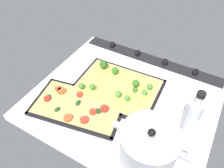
# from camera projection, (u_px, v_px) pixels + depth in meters

# --- Properties ---
(ground_plane) EXTENTS (0.75, 0.66, 0.03)m
(ground_plane) POSITION_uv_depth(u_px,v_px,m) (124.00, 99.00, 0.95)
(ground_plane) COLOR silver
(stove_control_panel) EXTENTS (0.72, 0.07, 0.03)m
(stove_control_panel) POSITION_uv_depth(u_px,v_px,m) (151.00, 59.00, 1.12)
(stove_control_panel) COLOR black
(stove_control_panel) RESTS_ON ground_plane
(baking_tray_front) EXTENTS (0.38, 0.29, 0.01)m
(baking_tray_front) POSITION_uv_depth(u_px,v_px,m) (117.00, 88.00, 0.98)
(baking_tray_front) COLOR black
(baking_tray_front) RESTS_ON ground_plane
(broccoli_pizza) EXTENTS (0.36, 0.27, 0.06)m
(broccoli_pizza) POSITION_uv_depth(u_px,v_px,m) (118.00, 86.00, 0.97)
(broccoli_pizza) COLOR tan
(broccoli_pizza) RESTS_ON baking_tray_front
(baking_tray_back) EXTENTS (0.40, 0.28, 0.01)m
(baking_tray_back) POSITION_uv_depth(u_px,v_px,m) (78.00, 107.00, 0.90)
(baking_tray_back) COLOR black
(baking_tray_back) RESTS_ON ground_plane
(veggie_pizza_back) EXTENTS (0.37, 0.25, 0.02)m
(veggie_pizza_back) POSITION_uv_depth(u_px,v_px,m) (77.00, 106.00, 0.90)
(veggie_pizza_back) COLOR tan
(veggie_pizza_back) RESTS_ON baking_tray_back
(cooking_pot) EXTENTS (0.26, 0.19, 0.16)m
(cooking_pot) POSITION_uv_depth(u_px,v_px,m) (148.00, 146.00, 0.70)
(cooking_pot) COLOR gray
(cooking_pot) RESTS_ON ground_plane
(oil_bottle) EXTENTS (0.06, 0.06, 0.20)m
(oil_bottle) POSITION_uv_depth(u_px,v_px,m) (192.00, 116.00, 0.77)
(oil_bottle) COLOR #B7BCC6
(oil_bottle) RESTS_ON ground_plane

